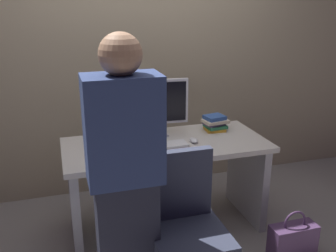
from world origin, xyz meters
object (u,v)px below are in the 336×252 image
Objects in this scene: cup_near_keyboard at (112,151)px; office_chair at (187,237)px; handbag at (293,241)px; monitor at (155,104)px; mouse at (194,140)px; book_stack at (215,123)px; keyboard at (159,146)px; desk at (166,169)px; person_at_desk at (125,182)px.

office_chair is at bearing -61.51° from cup_near_keyboard.
office_chair is 2.49× the size of handbag.
monitor reaches higher than handbag.
book_stack is (0.27, 0.22, 0.05)m from mouse.
handbag is at bearing -33.58° from keyboard.
book_stack reaches higher than keyboard.
office_chair is at bearing -113.37° from mouse.
monitor is 5.41× the size of mouse.
handbag is at bearing -46.04° from monitor.
office_chair reaches higher than desk.
mouse is 0.46× the size of book_stack.
keyboard is (0.38, 0.67, -0.09)m from person_at_desk.
person_at_desk reaches higher than monitor.
keyboard is (-0.04, -0.27, -0.25)m from monitor.
mouse is at bearing 4.04° from keyboard.
cup_near_keyboard is (-0.64, -0.09, 0.03)m from mouse.
office_chair is 11.02× the size of cup_near_keyboard.
handbag is at bearing 5.02° from person_at_desk.
person_at_desk is (-0.35, 0.02, 0.41)m from office_chair.
cup_near_keyboard reaches higher than mouse.
cup_near_keyboard is 1.45m from handbag.
desk is 0.78m from office_chair.
mouse is at bearing 46.14° from person_at_desk.
mouse is 1.17× the size of cup_near_keyboard.
person_at_desk is at bearing -133.86° from mouse.
desk is 15.56× the size of mouse.
mouse is (0.31, 0.71, 0.33)m from office_chair.
keyboard is 0.60m from book_stack.
handbag is (1.20, -0.49, -0.65)m from cup_near_keyboard.
book_stack is 1.08m from handbag.
book_stack is (0.91, 0.31, 0.02)m from cup_near_keyboard.
keyboard is at bearing -98.66° from monitor.
cup_near_keyboard is at bearing -161.16° from desk.
cup_near_keyboard is at bearing -139.86° from monitor.
office_chair is 1.16m from book_stack.
handbag is at bearing 8.64° from office_chair.
office_chair is 0.92m from handbag.
book_stack is at bearing 109.79° from handbag.
person_at_desk is at bearing -135.74° from book_stack.
monitor is 1.26× the size of keyboard.
person_at_desk is 0.60m from cup_near_keyboard.
office_chair reaches higher than keyboard.
desk is 0.53m from cup_near_keyboard.
keyboard is 1.98× the size of book_stack.
desk is 0.95× the size of person_at_desk.
mouse reaches higher than desk.
monitor is at bearing 176.69° from book_stack.
mouse is 0.26× the size of handbag.
mouse is at bearing 66.63° from office_chair.
cup_near_keyboard is at bearing 157.83° from handbag.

